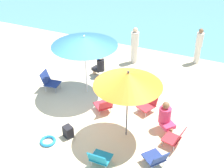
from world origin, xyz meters
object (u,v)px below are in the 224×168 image
Objects in this scene: beach_chair_d at (104,105)px; beach_chair_a at (149,102)px; person_d at (166,116)px; beach_chair_e at (175,138)px; beach_bag at (68,132)px; beach_chair_f at (99,158)px; swim_ring at (48,141)px; umbrella_blue at (84,41)px; umbrella_orange at (128,79)px; beach_chair_b at (156,158)px; person_a at (199,46)px; beach_chair_c at (49,81)px; person_c at (135,45)px; person_b at (100,65)px.

beach_chair_a is at bearing -111.82° from beach_chair_d.
person_d is at bearing 70.20° from beach_chair_a.
beach_bag is at bearing 28.40° from beach_chair_e.
swim_ring is at bearing 82.82° from beach_chair_f.
beach_chair_d is (-1.27, -0.66, -0.04)m from beach_chair_a.
beach_chair_d is at bearing 21.27° from beach_chair_f.
umbrella_blue reaches higher than umbrella_orange.
beach_chair_a reaches higher than beach_chair_f.
person_a reaches higher than beach_chair_b.
beach_chair_e reaches higher than beach_chair_f.
beach_chair_c is 2.77m from swim_ring.
beach_chair_c reaches higher than beach_bag.
umbrella_orange reaches higher than person_d.
person_d is at bearing 111.38° from person_c.
beach_chair_b is 1.05× the size of beach_chair_c.
beach_chair_c is 0.46× the size of person_c.
beach_chair_b is 2.06× the size of beach_bag.
beach_chair_a is 0.48× the size of person_c.
person_c is (-1.60, 2.95, 0.45)m from beach_chair_a.
beach_chair_e is (4.79, -1.00, -0.04)m from beach_chair_c.
beach_chair_d is 2.15× the size of beach_bag.
swim_ring is at bearing 108.15° from person_a.
umbrella_orange is at bearing -35.84° from umbrella_blue.
beach_chair_a is at bearing -3.61° from umbrella_blue.
umbrella_orange is 1.42× the size of person_a.
swim_ring is (-1.71, 0.18, -0.24)m from beach_chair_f.
beach_bag reaches higher than swim_ring.
umbrella_blue is at bearing 107.41° from person_b.
beach_chair_a is 3.34m from swim_ring.
umbrella_blue is 2.85× the size of beach_chair_d.
beach_chair_c reaches higher than beach_chair_f.
person_a is 2.60m from person_c.
umbrella_blue is 3.32m from swim_ring.
beach_chair_a is 4.06m from person_a.
person_d reaches higher than swim_ring.
umbrella_orange is 3.75m from person_b.
beach_chair_a is 3.38m from person_c.
beach_bag is (-2.88, -0.86, -0.14)m from beach_chair_e.
person_d is (3.05, -0.84, -1.46)m from umbrella_blue.
person_a is at bearing 129.10° from person_d.
beach_chair_e is at bearing 16.66° from beach_bag.
person_b is (-2.41, 1.32, 0.16)m from beach_chair_a.
beach_chair_d is at bearing 65.76° from swim_ring.
beach_chair_b is 0.49× the size of person_a.
umbrella_blue is at bearing 32.42° from beach_chair_f.
beach_chair_f reaches higher than beach_bag.
person_d is (-0.18, 1.49, 0.19)m from beach_chair_b.
person_d is at bearing -13.90° from beach_chair_c.
beach_chair_b is 0.48× the size of person_c.
umbrella_orange is 2.13m from beach_chair_f.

